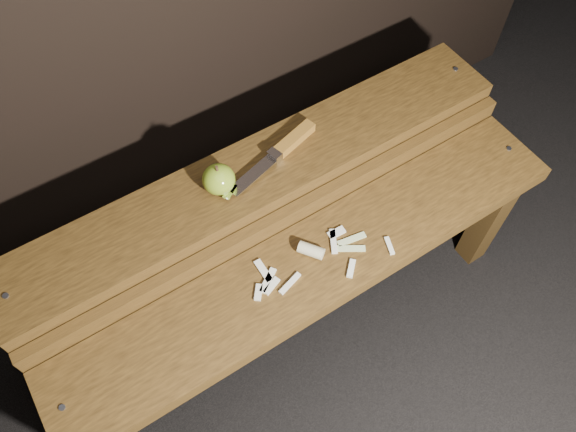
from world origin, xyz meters
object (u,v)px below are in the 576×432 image
bench_front_tier (318,278)px  bench_rear_tier (263,192)px  apple (219,179)px  knife (284,148)px

bench_front_tier → bench_rear_tier: bearing=90.0°
apple → bench_front_tier: bearing=-66.6°
bench_front_tier → apple: apple is taller
knife → apple: bearing=-176.2°
bench_front_tier → knife: bearing=74.5°
bench_rear_tier → apple: apple is taller
bench_front_tier → bench_rear_tier: (0.00, 0.23, 0.06)m
bench_front_tier → bench_rear_tier: 0.23m
bench_front_tier → apple: 0.31m
bench_rear_tier → apple: size_ratio=16.06×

